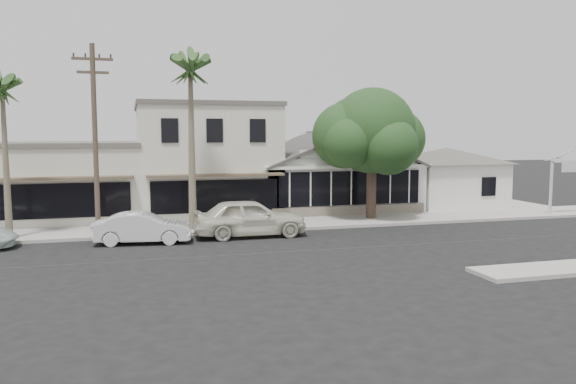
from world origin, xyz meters
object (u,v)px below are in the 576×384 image
object	(u,v)px
utility_pole	(95,137)
shade_tree	(370,133)
car_1	(143,228)
car_0	(250,218)

from	to	relation	value
utility_pole	shade_tree	world-z (taller)	utility_pole
car_1	shade_tree	world-z (taller)	shade_tree
car_0	car_1	world-z (taller)	car_0
utility_pole	shade_tree	size ratio (longest dim) A/B	1.20
car_1	shade_tree	bearing A→B (deg)	-66.74
car_1	shade_tree	xyz separation A→B (m)	(12.63, 3.68, 4.24)
utility_pole	car_0	world-z (taller)	utility_pole
car_0	car_1	xyz separation A→B (m)	(-5.00, -0.38, -0.21)
utility_pole	car_1	bearing A→B (deg)	-39.45
car_0	shade_tree	distance (m)	9.24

